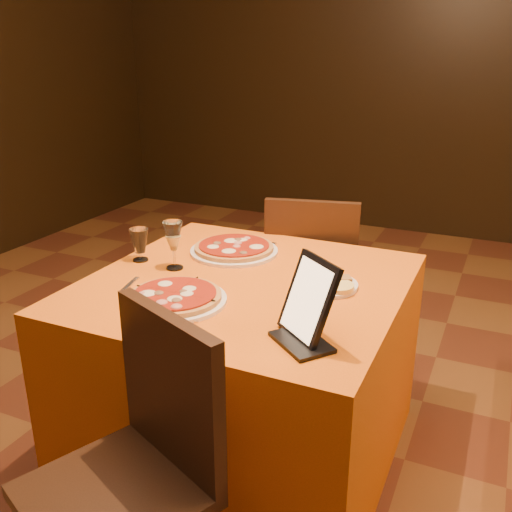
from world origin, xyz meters
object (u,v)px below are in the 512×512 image
at_px(wine_glass, 174,245).
at_px(water_glass, 140,245).
at_px(chair_main_near, 114,494).
at_px(tablet, 309,299).
at_px(pizza_near, 175,298).
at_px(chair_main_far, 314,281).
at_px(main_table, 246,371).
at_px(pizza_far, 234,249).

distance_m(wine_glass, water_glass, 0.17).
bearing_deg(chair_main_near, tablet, 78.81).
bearing_deg(pizza_near, chair_main_near, -76.11).
height_order(chair_main_far, wine_glass, wine_glass).
xyz_separation_m(chair_main_near, pizza_near, (-0.13, 0.54, 0.31)).
height_order(main_table, chair_main_far, chair_main_far).
distance_m(chair_main_far, pizza_near, 1.10).
distance_m(pizza_near, water_glass, 0.44).
bearing_deg(wine_glass, chair_main_far, 69.12).
relative_size(main_table, wine_glass, 5.79).
bearing_deg(tablet, pizza_near, -146.56).
height_order(pizza_far, water_glass, water_glass).
bearing_deg(pizza_near, chair_main_far, 82.75).
height_order(main_table, tablet, tablet).
bearing_deg(pizza_near, wine_glass, 122.46).
distance_m(main_table, pizza_far, 0.50).
bearing_deg(pizza_far, pizza_near, -85.58).
xyz_separation_m(chair_main_far, pizza_near, (-0.13, -1.04, 0.31)).
bearing_deg(wine_glass, pizza_far, 63.47).
distance_m(main_table, chair_main_far, 0.78).
bearing_deg(tablet, water_glass, -163.10).
xyz_separation_m(chair_main_far, water_glass, (-0.47, -0.76, 0.36)).
xyz_separation_m(chair_main_near, tablet, (0.34, 0.49, 0.41)).
xyz_separation_m(main_table, tablet, (0.34, -0.30, 0.49)).
bearing_deg(water_glass, pizza_far, 38.46).
xyz_separation_m(pizza_far, tablet, (0.52, -0.56, 0.10)).
relative_size(chair_main_near, wine_glass, 4.79).
xyz_separation_m(main_table, pizza_near, (-0.13, -0.26, 0.39)).
bearing_deg(pizza_near, main_table, 63.13).
height_order(chair_main_far, water_glass, chair_main_far).
relative_size(chair_main_near, chair_main_far, 1.00).
bearing_deg(pizza_far, chair_main_near, -80.68).
relative_size(main_table, pizza_near, 3.23).
bearing_deg(main_table, pizza_far, 124.43).
bearing_deg(pizza_far, wine_glass, -116.53).
height_order(chair_main_near, pizza_far, chair_main_near).
height_order(chair_main_near, wine_glass, wine_glass).
distance_m(chair_main_near, pizza_near, 0.63).
bearing_deg(pizza_near, tablet, -5.04).
xyz_separation_m(pizza_near, pizza_far, (-0.04, 0.51, 0.00)).
height_order(wine_glass, tablet, tablet).
relative_size(main_table, tablet, 4.51).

